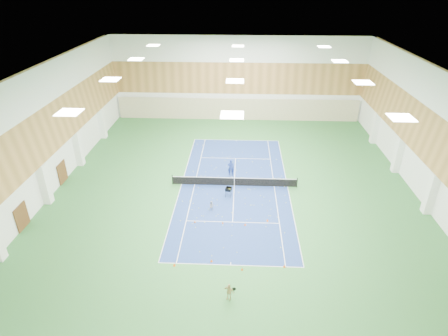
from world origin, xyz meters
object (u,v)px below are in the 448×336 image
object	(u,v)px
coach	(231,167)
child_court	(212,206)
child_apron	(229,292)
tennis_net	(234,181)
ball_cart	(229,192)

from	to	relation	value
coach	child_court	size ratio (longest dim) A/B	1.94
child_apron	tennis_net	bearing A→B (deg)	113.05
coach	tennis_net	bearing A→B (deg)	97.67
coach	ball_cart	size ratio (longest dim) A/B	1.89
ball_cart	child_apron	bearing A→B (deg)	-72.91
tennis_net	child_apron	bearing A→B (deg)	-90.08
ball_cart	coach	bearing A→B (deg)	103.82
child_court	ball_cart	size ratio (longest dim) A/B	0.98
tennis_net	coach	size ratio (longest dim) A/B	6.71
tennis_net	ball_cart	world-z (taller)	tennis_net
coach	child_apron	size ratio (longest dim) A/B	1.47
coach	child_apron	bearing A→B (deg)	88.17
coach	child_apron	distance (m)	17.40
child_court	child_apron	xyz separation A→B (m)	(1.95, -10.48, 0.16)
coach	ball_cart	world-z (taller)	coach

